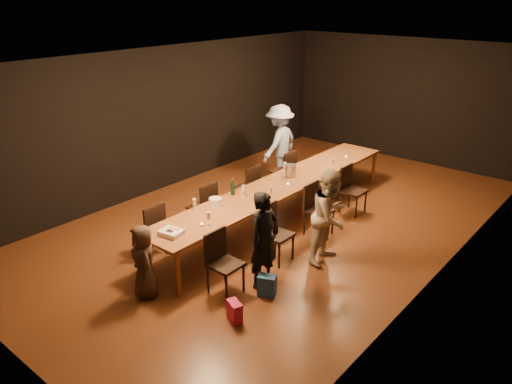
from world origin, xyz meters
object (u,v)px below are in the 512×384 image
Objects in this scene: chair_left_0 at (148,229)px; champagne_bottle at (233,186)px; chair_left_1 at (202,206)px; woman_tan at (330,216)px; plate_stack at (216,202)px; chair_left_3 at (283,171)px; chair_left_2 at (246,187)px; man_blue at (279,143)px; table at (281,186)px; woman_birthday at (264,240)px; chair_right_1 at (277,234)px; chair_right_0 at (225,264)px; chair_right_3 at (354,190)px; ice_bucket at (291,170)px; chair_right_2 at (319,210)px; child at (144,262)px; birthday_cake at (171,233)px.

champagne_bottle is at bearing -20.13° from chair_left_0.
chair_left_1 is 0.73m from champagne_bottle.
plate_stack is at bearing 111.59° from woman_tan.
chair_left_0 is 3.60m from chair_left_3.
woman_tan is (2.32, -0.67, 0.31)m from chair_left_2.
man_blue is 2.89m from champagne_bottle.
woman_birthday reaches higher than table.
chair_right_1 is 0.63× the size of woman_birthday.
woman_birthday is (2.00, 0.50, 0.27)m from chair_left_0.
woman_tan is at bearing -53.27° from chair_left_0.
chair_left_3 is at bearing 0.00° from chair_left_1.
chair_right_0 is 3.00× the size of champagne_bottle.
chair_left_1 is at bearing -35.31° from chair_right_3.
ice_bucket is at bearing -161.52° from chair_right_0.
woman_tan reaches higher than chair_left_1.
chair_right_0 is 2.40m from chair_right_2.
chair_left_3 is at bearing 124.85° from child.
chair_left_3 is at bearing 0.00° from chair_left_0.
child is (0.88, -3.18, 0.08)m from chair_left_2.
chair_right_1 is at bearing -90.00° from chair_left_1.
chair_right_2 reaches higher than birthday_cake.
woman_tan reaches higher than table.
chair_right_3 is at bearing -25.28° from chair_left_0.
chair_left_1 is (0.00, 1.20, 0.00)m from chair_left_0.
child is at bearing -164.49° from chair_left_2.
chair_right_1 is at bearing 27.05° from woman_birthday.
woman_birthday reaches higher than child.
chair_right_2 is at bearing 63.68° from birthday_cake.
table is at bearing 80.59° from plate_stack.
chair_left_0 is 2.91m from woman_tan.
birthday_cake is 1.73m from champagne_bottle.
table is at bearing 34.99° from woman_birthday.
child is (-1.12, -1.28, -0.19)m from woman_birthday.
man_blue is 5.55× the size of champagne_bottle.
chair_left_0 is at bearing 154.89° from birthday_cake.
chair_right_1 and chair_left_1 have the same top height.
chair_left_1 is (-1.70, -2.40, 0.00)m from chair_right_3.
chair_right_3 is (0.85, 1.20, -0.24)m from table.
chair_right_2 and chair_left_2 have the same top height.
chair_right_2 is 2.62× the size of birthday_cake.
chair_left_2 is at bearing 10.88° from man_blue.
chair_left_1 is at bearing 0.00° from chair_left_0.
chair_left_1 is 1.20m from chair_left_2.
woman_tan is 1.82m from champagne_bottle.
man_blue is (-0.51, 1.74, 0.40)m from chair_left_2.
table is at bearing 81.49° from birthday_cake.
woman_tan is at bearing 160.30° from chair_right_0.
birthday_cake is at bearing 114.60° from child.
child reaches higher than table.
chair_left_0 is 1.18m from child.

